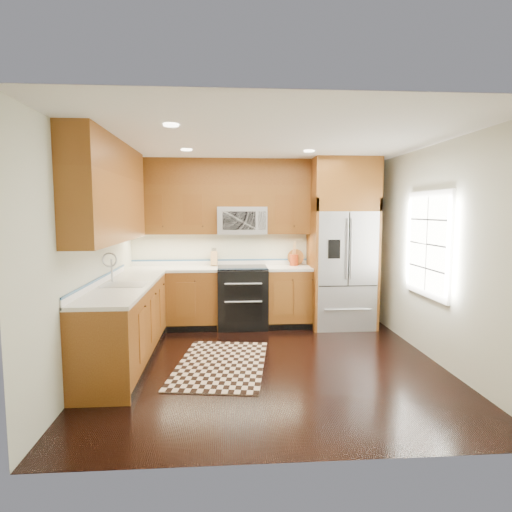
{
  "coord_description": "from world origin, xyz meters",
  "views": [
    {
      "loc": [
        -0.51,
        -4.87,
        1.8
      ],
      "look_at": [
        -0.12,
        0.6,
        1.23
      ],
      "focal_mm": 30.0,
      "sensor_mm": 36.0,
      "label": 1
    }
  ],
  "objects": [
    {
      "name": "ground",
      "position": [
        0.0,
        0.0,
        0.0
      ],
      "size": [
        4.0,
        4.0,
        0.0
      ],
      "primitive_type": "plane",
      "color": "black",
      "rests_on": "ground"
    },
    {
      "name": "wall_back",
      "position": [
        0.0,
        2.0,
        1.3
      ],
      "size": [
        4.0,
        0.02,
        2.6
      ],
      "primitive_type": "cube",
      "color": "beige",
      "rests_on": "ground"
    },
    {
      "name": "wall_left",
      "position": [
        -2.0,
        0.0,
        1.3
      ],
      "size": [
        0.02,
        4.0,
        2.6
      ],
      "primitive_type": "cube",
      "color": "beige",
      "rests_on": "ground"
    },
    {
      "name": "wall_right",
      "position": [
        2.0,
        0.0,
        1.3
      ],
      "size": [
        0.02,
        4.0,
        2.6
      ],
      "primitive_type": "cube",
      "color": "beige",
      "rests_on": "ground"
    },
    {
      "name": "window",
      "position": [
        1.98,
        0.2,
        1.4
      ],
      "size": [
        0.04,
        1.1,
        1.3
      ],
      "color": "white",
      "rests_on": "ground"
    },
    {
      "name": "base_cabinets",
      "position": [
        -1.23,
        0.9,
        0.45
      ],
      "size": [
        2.85,
        3.0,
        0.9
      ],
      "color": "brown",
      "rests_on": "ground"
    },
    {
      "name": "countertop",
      "position": [
        -1.09,
        1.01,
        0.92
      ],
      "size": [
        2.86,
        3.01,
        0.04
      ],
      "color": "beige",
      "rests_on": "base_cabinets"
    },
    {
      "name": "upper_cabinets",
      "position": [
        -1.15,
        1.09,
        2.02
      ],
      "size": [
        2.85,
        3.0,
        1.15
      ],
      "color": "brown",
      "rests_on": "ground"
    },
    {
      "name": "range",
      "position": [
        -0.25,
        1.67,
        0.47
      ],
      "size": [
        0.76,
        0.67,
        0.95
      ],
      "color": "black",
      "rests_on": "ground"
    },
    {
      "name": "microwave",
      "position": [
        -0.25,
        1.8,
        1.66
      ],
      "size": [
        0.76,
        0.4,
        0.42
      ],
      "color": "#B2B2B7",
      "rests_on": "ground"
    },
    {
      "name": "refrigerator",
      "position": [
        1.3,
        1.63,
        1.3
      ],
      "size": [
        0.98,
        0.75,
        2.6
      ],
      "color": "#B2B2B7",
      "rests_on": "ground"
    },
    {
      "name": "sink_faucet",
      "position": [
        -1.73,
        0.23,
        0.99
      ],
      "size": [
        0.54,
        0.44,
        0.37
      ],
      "color": "#B2B2B7",
      "rests_on": "countertop"
    },
    {
      "name": "rug",
      "position": [
        -0.57,
        0.03,
        0.01
      ],
      "size": [
        1.23,
        1.8,
        0.01
      ],
      "primitive_type": "cube",
      "rotation": [
        0.0,
        0.0,
        -0.14
      ],
      "color": "black",
      "rests_on": "ground"
    },
    {
      "name": "knife_block",
      "position": [
        -0.69,
        1.89,
        1.06
      ],
      "size": [
        0.1,
        0.14,
        0.29
      ],
      "color": "#A98152",
      "rests_on": "countertop"
    },
    {
      "name": "utensil_crock",
      "position": [
        0.58,
        1.81,
        1.07
      ],
      "size": [
        0.15,
        0.15,
        0.38
      ],
      "color": "#A13513",
      "rests_on": "countertop"
    },
    {
      "name": "cutting_board",
      "position": [
        0.61,
        1.88,
        0.95
      ],
      "size": [
        0.31,
        0.31,
        0.02
      ],
      "primitive_type": "cylinder",
      "rotation": [
        0.0,
        0.0,
        -0.19
      ],
      "color": "brown",
      "rests_on": "countertop"
    }
  ]
}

